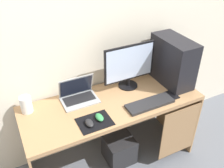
# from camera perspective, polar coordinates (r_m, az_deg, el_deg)

# --- Properties ---
(ground_plane) EXTENTS (8.00, 8.00, 0.00)m
(ground_plane) POSITION_cam_1_polar(r_m,az_deg,el_deg) (2.64, 0.00, -16.67)
(ground_plane) COLOR slate
(wall_back) EXTENTS (4.00, 0.05, 2.60)m
(wall_back) POSITION_cam_1_polar(r_m,az_deg,el_deg) (2.13, -4.14, 13.50)
(wall_back) COLOR beige
(wall_back) RESTS_ON ground_plane
(desk) EXTENTS (1.54, 0.60, 0.73)m
(desk) POSITION_cam_1_polar(r_m,az_deg,el_deg) (2.22, 0.59, -6.92)
(desk) COLOR #A37A51
(desk) RESTS_ON ground_plane
(pc_tower) EXTENTS (0.22, 0.45, 0.44)m
(pc_tower) POSITION_cam_1_polar(r_m,az_deg,el_deg) (2.35, 13.77, 5.11)
(pc_tower) COLOR black
(pc_tower) RESTS_ON desk
(monitor) EXTENTS (0.49, 0.18, 0.42)m
(monitor) POSITION_cam_1_polar(r_m,az_deg,el_deg) (2.21, 3.97, 4.21)
(monitor) COLOR black
(monitor) RESTS_ON desk
(laptop) EXTENTS (0.31, 0.21, 0.21)m
(laptop) POSITION_cam_1_polar(r_m,az_deg,el_deg) (2.15, -7.70, -2.55)
(laptop) COLOR #9EA3A8
(laptop) RESTS_ON desk
(speaker) EXTENTS (0.09, 0.09, 0.14)m
(speaker) POSITION_cam_1_polar(r_m,az_deg,el_deg) (2.10, -19.14, -4.47)
(speaker) COLOR white
(speaker) RESTS_ON desk
(keyboard) EXTENTS (0.42, 0.14, 0.02)m
(keyboard) POSITION_cam_1_polar(r_m,az_deg,el_deg) (2.11, 8.68, -4.46)
(keyboard) COLOR #232326
(keyboard) RESTS_ON desk
(mousepad) EXTENTS (0.26, 0.20, 0.00)m
(mousepad) POSITION_cam_1_polar(r_m,az_deg,el_deg) (1.93, -4.00, -8.65)
(mousepad) COLOR black
(mousepad) RESTS_ON desk
(mouse_left) EXTENTS (0.06, 0.10, 0.03)m
(mouse_left) POSITION_cam_1_polar(r_m,az_deg,el_deg) (1.94, -2.91, -7.65)
(mouse_left) COLOR #338C4C
(mouse_left) RESTS_ON mousepad
(mouse_right) EXTENTS (0.06, 0.10, 0.03)m
(mouse_right) POSITION_cam_1_polar(r_m,az_deg,el_deg) (1.90, -5.24, -8.92)
(mouse_right) COLOR #232326
(mouse_right) RESTS_ON mousepad
(cell_phone) EXTENTS (0.07, 0.13, 0.01)m
(cell_phone) POSITION_cam_1_polar(r_m,az_deg,el_deg) (2.26, 13.70, -2.43)
(cell_phone) COLOR black
(cell_phone) RESTS_ON desk
(subwoofer) EXTENTS (0.27, 0.27, 0.27)m
(subwoofer) POSITION_cam_1_polar(r_m,az_deg,el_deg) (2.54, 1.64, -14.69)
(subwoofer) COLOR #232326
(subwoofer) RESTS_ON ground_plane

